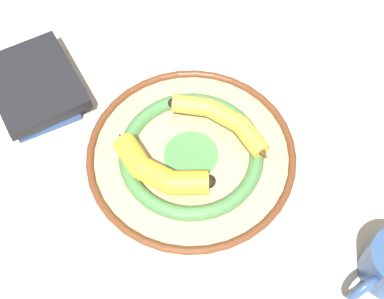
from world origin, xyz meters
The scene contains 5 objects.
ground_plane centered at (0.00, 0.00, 0.00)m, with size 2.80×2.80×0.00m, color beige.
decorative_bowl centered at (-0.04, 0.00, 0.02)m, with size 0.36×0.36×0.04m.
banana_a centered at (-0.11, 0.02, 0.05)m, with size 0.06×0.21×0.03m.
banana_b centered at (0.03, -0.02, 0.06)m, with size 0.08×0.19×0.04m.
book_stack centered at (0.02, -0.32, 0.03)m, with size 0.21×0.23×0.05m.
Camera 1 is at (0.32, 0.27, 0.82)m, focal length 50.00 mm.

